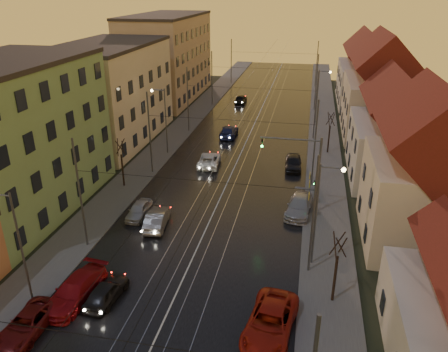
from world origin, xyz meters
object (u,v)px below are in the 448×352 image
Objects in this scene: parked_left_3 at (139,210)px; parked_right_2 at (293,163)px; parked_right_1 at (300,206)px; traffic_light_mast at (307,166)px; parked_left_2 at (76,290)px; street_lamp_2 at (163,115)px; parked_right_0 at (270,322)px; street_lamp_3 at (320,92)px; driving_car_4 at (241,99)px; parked_left_1 at (28,323)px; street_lamp_1 at (321,206)px; driving_car_1 at (157,219)px; street_lamp_0 at (15,239)px; driving_car_2 at (209,160)px; driving_car_0 at (106,292)px; driving_car_3 at (229,131)px.

parked_left_3 is 0.86× the size of parked_right_2.
parked_right_2 is (-1.09, 10.37, 0.01)m from parked_right_1.
traffic_light_mast is 1.36× the size of parked_left_2.
street_lamp_2 is 1.40× the size of parked_right_0.
street_lamp_3 reaches higher than driving_car_4.
driving_car_4 is 0.98× the size of parked_left_1.
street_lamp_1 reaches higher than driving_car_4.
driving_car_1 is at bearing 89.58° from driving_car_4.
parked_left_1 is (1.50, -2.26, -4.27)m from street_lamp_0.
street_lamp_2 and street_lamp_3 have the same top height.
street_lamp_0 reaches higher than parked_left_2.
driving_car_2 reaches higher than parked_left_1.
parked_right_2 is at bearing 46.31° from parked_left_3.
driving_car_1 is (-13.31, 3.03, -4.15)m from street_lamp_1.
street_lamp_2 is 1.51× the size of parked_left_2.
driving_car_0 is at bearing -176.96° from parked_right_0.
driving_car_1 is at bearing 85.94° from parked_left_2.
driving_car_3 reaches higher than driving_car_0.
street_lamp_1 is 15.55m from driving_car_0.
street_lamp_1 is 1.00× the size of street_lamp_2.
parked_right_0 reaches higher than driving_car_0.
parked_right_0 is at bearing -60.48° from street_lamp_2.
driving_car_2 is 1.30× the size of parked_left_3.
parked_right_0 reaches higher than parked_right_2.
street_lamp_3 is 1.83× the size of driving_car_4.
parked_left_2 reaches higher than driving_car_3.
street_lamp_1 is 1.81× the size of parked_left_1.
traffic_light_mast is 1.62× the size of parked_right_2.
driving_car_1 is at bearing -84.81° from driving_car_0.
parked_left_3 is at bearing -165.76° from traffic_light_mast.
traffic_light_mast is 15.33m from parked_left_3.
driving_car_4 is 0.85× the size of parked_right_1.
parked_right_2 is (12.88, 13.77, 0.11)m from parked_left_3.
driving_car_1 is 1.02× the size of driving_car_4.
parked_left_3 is at bearing 77.48° from street_lamp_0.
street_lamp_0 is 1.51× the size of parked_left_2.
parked_left_3 is (-2.34, -41.95, -0.09)m from driving_car_4.
driving_car_0 is at bearing -79.74° from street_lamp_2.
traffic_light_mast is at bearing -164.86° from driving_car_1.
traffic_light_mast is at bearing -84.85° from parked_right_2.
parked_left_1 is (1.50, -30.26, -4.27)m from street_lamp_2.
traffic_light_mast is at bearing 43.10° from street_lamp_0.
driving_car_0 is at bearing 18.41° from parked_left_2.
parked_right_0 is (10.69, -10.57, 0.06)m from driving_car_1.
driving_car_3 is 36.64m from parked_right_0.
street_lamp_3 is 22.66m from driving_car_2.
driving_car_2 is (1.28, 14.22, -0.04)m from driving_car_1.
driving_car_2 is 0.96× the size of parked_right_1.
street_lamp_1 is 14.27m from driving_car_1.
parked_right_1 is at bearing 43.33° from street_lamp_0.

